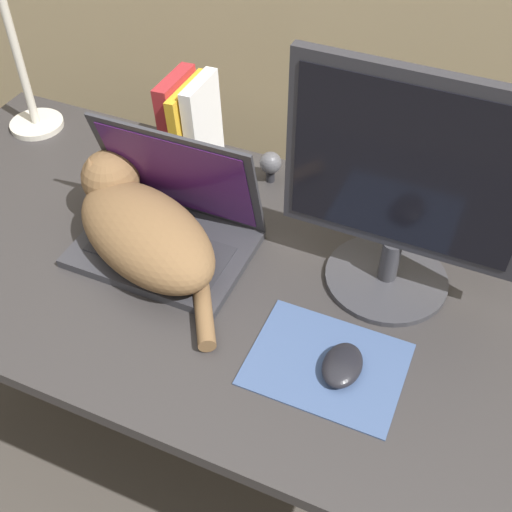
# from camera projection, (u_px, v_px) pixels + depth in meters

# --- Properties ---
(desk) EXTENTS (1.50, 0.75, 0.75)m
(desk) POSITION_uv_depth(u_px,v_px,m) (211.00, 287.00, 1.31)
(desk) COLOR #2D2B2B
(desk) RESTS_ON ground_plane
(laptop) EXTENTS (0.34, 0.24, 0.25)m
(laptop) POSITION_uv_depth(u_px,v_px,m) (168.00, 226.00, 1.26)
(laptop) COLOR #2D2D33
(laptop) RESTS_ON desk
(cat) EXTENTS (0.42, 0.32, 0.16)m
(cat) POSITION_uv_depth(u_px,v_px,m) (141.00, 226.00, 1.23)
(cat) COLOR brown
(cat) RESTS_ON desk
(external_monitor) EXTENTS (0.42, 0.23, 0.44)m
(external_monitor) POSITION_uv_depth(u_px,v_px,m) (404.00, 190.00, 1.07)
(external_monitor) COLOR #333338
(external_monitor) RESTS_ON desk
(mousepad) EXTENTS (0.26, 0.20, 0.00)m
(mousepad) POSITION_uv_depth(u_px,v_px,m) (327.00, 364.00, 1.08)
(mousepad) COLOR #384C75
(mousepad) RESTS_ON desk
(computer_mouse) EXTENTS (0.07, 0.10, 0.03)m
(computer_mouse) POSITION_uv_depth(u_px,v_px,m) (342.00, 365.00, 1.06)
(computer_mouse) COLOR black
(computer_mouse) RESTS_ON mousepad
(book_row) EXTENTS (0.10, 0.16, 0.21)m
(book_row) POSITION_uv_depth(u_px,v_px,m) (190.00, 122.00, 1.43)
(book_row) COLOR maroon
(book_row) RESTS_ON desk
(webcam) EXTENTS (0.05, 0.05, 0.07)m
(webcam) POSITION_uv_depth(u_px,v_px,m) (271.00, 164.00, 1.41)
(webcam) COLOR #232328
(webcam) RESTS_ON desk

